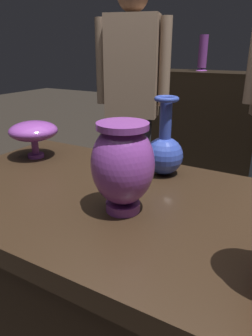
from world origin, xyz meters
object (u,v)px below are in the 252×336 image
vase_left_accent (33,132)px  vase_right_accent (164,151)px  vase_centerpiece (123,164)px  visitor_near_left (132,94)px  shelf_vase_left (203,54)px  shelf_vase_far_left (146,63)px

vase_left_accent → vase_right_accent: vase_right_accent is taller
vase_centerpiece → vase_left_accent: 0.52m
visitor_near_left → vase_centerpiece: bearing=101.6°
vase_centerpiece → visitor_near_left: bearing=117.9°
vase_left_accent → shelf_vase_left: size_ratio=0.57×
shelf_vase_far_left → visitor_near_left: size_ratio=0.12×
vase_left_accent → shelf_vase_left: shelf_vase_left is taller
vase_centerpiece → vase_right_accent: (-0.01, 0.27, -0.04)m
vase_right_accent → shelf_vase_far_left: bearing=118.2°
vase_right_accent → visitor_near_left: size_ratio=0.16×
vase_left_accent → visitor_near_left: bearing=98.2°
vase_centerpiece → shelf_vase_far_left: shelf_vase_far_left is taller
vase_left_accent → shelf_vase_left: (-0.05, 2.14, 0.24)m
vase_centerpiece → vase_left_accent: size_ratio=1.27×
vase_right_accent → shelf_vase_left: shelf_vase_left is taller
vase_right_accent → visitor_near_left: visitor_near_left is taller
shelf_vase_far_left → vase_centerpiece: bearing=-64.6°
vase_centerpiece → shelf_vase_far_left: size_ratio=1.22×
vase_left_accent → vase_right_accent: (0.47, 0.09, -0.02)m
vase_left_accent → vase_right_accent: size_ratio=0.71×
shelf_vase_far_left → visitor_near_left: (0.43, -1.04, -0.14)m
vase_right_accent → visitor_near_left: 1.10m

